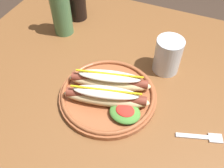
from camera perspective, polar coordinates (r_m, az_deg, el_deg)
dining_table at (r=0.86m, az=4.22°, el=-4.13°), size 1.21×0.90×0.74m
hot_dog_plate at (r=0.72m, az=-0.77°, el=-2.10°), size 0.29×0.29×0.08m
fork at (r=0.70m, az=20.18°, el=-11.39°), size 0.12×0.05×0.00m
soda_cup at (r=1.02m, az=-8.12°, el=17.37°), size 0.08×0.08×0.10m
water_cup at (r=0.79m, az=12.68°, el=6.41°), size 0.08×0.08×0.12m
glass_bottle at (r=0.93m, az=-11.66°, el=16.37°), size 0.07×0.07×0.25m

